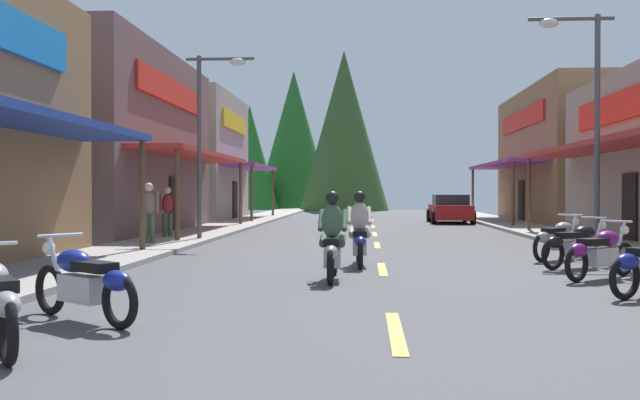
# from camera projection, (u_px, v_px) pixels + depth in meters

# --- Properties ---
(ground) EXTENTS (10.09, 75.85, 0.10)m
(ground) POSITION_uv_depth(u_px,v_px,m) (376.00, 243.00, 22.29)
(ground) COLOR #4C4C4F
(sidewalk_left) EXTENTS (2.43, 75.85, 0.12)m
(sidewalk_left) POSITION_uv_depth(u_px,v_px,m) (180.00, 238.00, 22.69)
(sidewalk_left) COLOR #9E9991
(sidewalk_left) RESTS_ON ground
(sidewalk_right) EXTENTS (2.43, 75.85, 0.12)m
(sidewalk_right) POSITION_uv_depth(u_px,v_px,m) (579.00, 240.00, 21.89)
(sidewalk_right) COLOR #9E9991
(sidewalk_right) RESTS_ON ground
(centerline_dashes) EXTENTS (0.16, 51.98, 0.01)m
(centerline_dashes) POSITION_uv_depth(u_px,v_px,m) (375.00, 234.00, 26.02)
(centerline_dashes) COLOR #E0C64C
(centerline_dashes) RESTS_ON ground
(storefront_left_middle) EXTENTS (10.49, 12.26, 6.70)m
(storefront_left_middle) POSITION_uv_depth(u_px,v_px,m) (59.00, 144.00, 26.56)
(storefront_left_middle) COLOR brown
(storefront_left_middle) RESTS_ON ground
(storefront_left_far) EXTENTS (8.98, 9.29, 6.79)m
(storefront_left_far) POSITION_uv_depth(u_px,v_px,m) (170.00, 158.00, 38.83)
(storefront_left_far) COLOR gray
(storefront_left_far) RESTS_ON ground
(storefront_right_far) EXTENTS (10.13, 12.92, 6.59)m
(storefront_right_far) POSITION_uv_depth(u_px,v_px,m) (607.00, 156.00, 35.09)
(storefront_right_far) COLOR olive
(storefront_right_far) RESTS_ON ground
(streetlamp_left) EXTENTS (2.11, 0.30, 5.73)m
(streetlamp_left) POSITION_uv_depth(u_px,v_px,m) (210.00, 119.00, 21.77)
(streetlamp_left) COLOR #474C51
(streetlamp_left) RESTS_ON ground
(streetlamp_right) EXTENTS (2.11, 0.30, 5.98)m
(streetlamp_right) POSITION_uv_depth(u_px,v_px,m) (584.00, 97.00, 17.72)
(streetlamp_right) COLOR #474C51
(streetlamp_right) RESTS_ON ground
(motorcycle_parked_right_4) EXTENTS (1.68, 1.48, 1.04)m
(motorcycle_parked_right_4) POSITION_uv_depth(u_px,v_px,m) (600.00, 252.00, 12.57)
(motorcycle_parked_right_4) COLOR black
(motorcycle_parked_right_4) RESTS_ON ground
(motorcycle_parked_right_5) EXTENTS (1.80, 1.32, 1.04)m
(motorcycle_parked_right_5) POSITION_uv_depth(u_px,v_px,m) (577.00, 244.00, 14.42)
(motorcycle_parked_right_5) COLOR black
(motorcycle_parked_right_5) RESTS_ON ground
(motorcycle_parked_right_6) EXTENTS (1.56, 1.61, 1.04)m
(motorcycle_parked_right_6) POSITION_uv_depth(u_px,v_px,m) (558.00, 239.00, 16.10)
(motorcycle_parked_right_6) COLOR black
(motorcycle_parked_right_6) RESTS_ON ground
(motorcycle_parked_left_2) EXTENTS (1.79, 1.34, 1.04)m
(motorcycle_parked_left_2) POSITION_uv_depth(u_px,v_px,m) (84.00, 281.00, 8.47)
(motorcycle_parked_left_2) COLOR black
(motorcycle_parked_left_2) RESTS_ON ground
(rider_cruising_lead) EXTENTS (0.60, 2.14, 1.57)m
(rider_cruising_lead) POSITION_uv_depth(u_px,v_px,m) (332.00, 243.00, 12.46)
(rider_cruising_lead) COLOR black
(rider_cruising_lead) RESTS_ON ground
(rider_cruising_trailing) EXTENTS (0.60, 2.14, 1.57)m
(rider_cruising_trailing) POSITION_uv_depth(u_px,v_px,m) (359.00, 235.00, 14.86)
(rider_cruising_trailing) COLOR black
(rider_cruising_trailing) RESTS_ON ground
(pedestrian_browsing) EXTENTS (0.55, 0.35, 1.71)m
(pedestrian_browsing) POSITION_uv_depth(u_px,v_px,m) (167.00, 209.00, 22.70)
(pedestrian_browsing) COLOR #3F593F
(pedestrian_browsing) RESTS_ON ground
(pedestrian_waiting) EXTENTS (0.57, 0.30, 1.81)m
(pedestrian_waiting) POSITION_uv_depth(u_px,v_px,m) (149.00, 209.00, 19.79)
(pedestrian_waiting) COLOR #3F593F
(pedestrian_waiting) RESTS_ON ground
(parked_car_curbside) EXTENTS (2.10, 4.32, 1.40)m
(parked_car_curbside) POSITION_uv_depth(u_px,v_px,m) (450.00, 209.00, 35.01)
(parked_car_curbside) COLOR #B21919
(parked_car_curbside) RESTS_ON ground
(treeline_backdrop) EXTENTS (14.35, 14.05, 13.04)m
(treeline_backdrop) POSITION_uv_depth(u_px,v_px,m) (317.00, 138.00, 60.23)
(treeline_backdrop) COLOR #225E23
(treeline_backdrop) RESTS_ON ground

